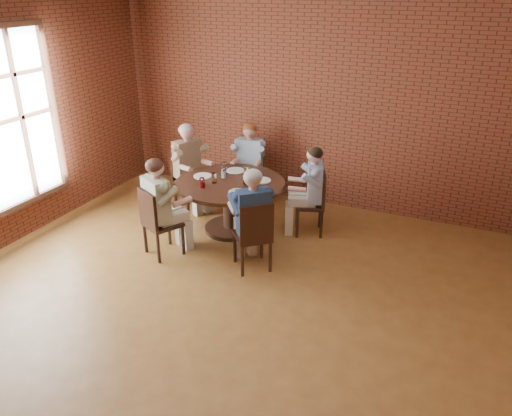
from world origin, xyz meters
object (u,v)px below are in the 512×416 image
at_px(chair_c, 187,176).
at_px(chair_e, 254,234).
at_px(chair_b, 250,172).
at_px(smartphone, 248,194).
at_px(dining_table, 230,196).
at_px(diner_d, 161,208).
at_px(diner_c, 190,167).
at_px(diner_b, 249,165).
at_px(chair_d, 157,220).
at_px(diner_e, 252,220).
at_px(chair_a, 315,201).
at_px(diner_a, 310,191).

height_order(chair_c, chair_e, chair_c).
distance_m(chair_b, smartphone, 1.56).
bearing_deg(dining_table, diner_d, -117.35).
bearing_deg(diner_c, diner_b, -27.72).
height_order(chair_d, smartphone, chair_d).
xyz_separation_m(chair_b, diner_e, (0.89, -1.88, 0.16)).
height_order(diner_b, diner_c, diner_c).
xyz_separation_m(chair_a, chair_b, (-1.30, 0.67, 0.01)).
relative_size(chair_e, smartphone, 7.01).
bearing_deg(diner_e, chair_d, -30.49).
distance_m(chair_c, smartphone, 1.67).
bearing_deg(dining_table, diner_a, 20.58).
distance_m(chair_c, chair_d, 1.60).
bearing_deg(chair_a, diner_a, -90.00).
height_order(diner_c, chair_e, diner_c).
bearing_deg(diner_e, chair_a, -150.00).
distance_m(chair_b, chair_d, 2.14).
distance_m(chair_d, diner_e, 1.26).
height_order(diner_b, diner_d, diner_d).
bearing_deg(diner_d, smartphone, -118.05).
relative_size(diner_a, chair_c, 1.35).
bearing_deg(chair_b, chair_a, -37.11).
bearing_deg(chair_c, diner_d, -134.30).
relative_size(diner_a, diner_e, 0.97).
distance_m(dining_table, diner_d, 1.08).
xyz_separation_m(diner_b, diner_d, (-0.32, -1.96, 0.01)).
relative_size(chair_e, diner_e, 0.71).
bearing_deg(chair_e, chair_d, -33.62).
bearing_deg(chair_a, chair_b, -137.69).
height_order(dining_table, diner_a, diner_a).
relative_size(chair_c, diner_c, 0.70).
height_order(diner_c, chair_d, diner_c).
bearing_deg(chair_e, diner_e, -90.00).
bearing_deg(diner_b, chair_e, -73.45).
bearing_deg(smartphone, chair_b, 116.20).
bearing_deg(smartphone, chair_a, 49.77).
relative_size(diner_a, chair_d, 1.36).
bearing_deg(chair_a, diner_b, -135.13).
bearing_deg(chair_c, diner_e, -100.85).
bearing_deg(dining_table, diner_b, 100.00).
height_order(chair_a, diner_b, diner_b).
bearing_deg(chair_b, diner_c, -149.83).
bearing_deg(diner_c, diner_a, -65.69).
height_order(chair_a, smartphone, chair_a).
height_order(chair_d, diner_d, diner_d).
height_order(dining_table, diner_e, diner_e).
height_order(dining_table, smartphone, smartphone).
height_order(diner_a, chair_c, diner_a).
height_order(chair_a, chair_c, chair_c).
relative_size(chair_b, chair_e, 0.99).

